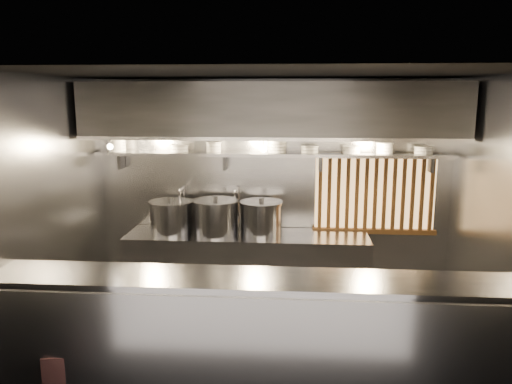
# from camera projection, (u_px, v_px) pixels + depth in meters

# --- Properties ---
(floor) EXTENTS (4.50, 4.50, 0.00)m
(floor) POSITION_uv_depth(u_px,v_px,m) (265.00, 347.00, 5.24)
(floor) COLOR black
(floor) RESTS_ON ground
(ceiling) EXTENTS (4.50, 4.50, 0.00)m
(ceiling) POSITION_uv_depth(u_px,v_px,m) (266.00, 74.00, 4.70)
(ceiling) COLOR black
(ceiling) RESTS_ON wall_back
(wall_back) EXTENTS (4.50, 0.00, 4.50)m
(wall_back) POSITION_uv_depth(u_px,v_px,m) (273.00, 190.00, 6.44)
(wall_back) COLOR gray
(wall_back) RESTS_ON floor
(wall_left) EXTENTS (0.00, 3.00, 3.00)m
(wall_left) POSITION_uv_depth(u_px,v_px,m) (48.00, 214.00, 5.14)
(wall_left) COLOR gray
(wall_left) RESTS_ON floor
(wall_right) EXTENTS (0.00, 3.00, 3.00)m
(wall_right) POSITION_uv_depth(u_px,v_px,m) (499.00, 222.00, 4.80)
(wall_right) COLOR gray
(wall_right) RESTS_ON floor
(serving_counter) EXTENTS (4.50, 0.56, 1.13)m
(serving_counter) POSITION_uv_depth(u_px,v_px,m) (259.00, 341.00, 4.19)
(serving_counter) COLOR #939398
(serving_counter) RESTS_ON floor
(cooking_bench) EXTENTS (3.00, 0.70, 0.90)m
(cooking_bench) POSITION_uv_depth(u_px,v_px,m) (247.00, 269.00, 6.28)
(cooking_bench) COLOR #939398
(cooking_bench) RESTS_ON floor
(bowl_shelf) EXTENTS (4.40, 0.34, 0.04)m
(bowl_shelf) POSITION_uv_depth(u_px,v_px,m) (272.00, 154.00, 6.17)
(bowl_shelf) COLOR #939398
(bowl_shelf) RESTS_ON wall_back
(exhaust_hood) EXTENTS (4.40, 0.81, 0.65)m
(exhaust_hood) POSITION_uv_depth(u_px,v_px,m) (272.00, 110.00, 5.85)
(exhaust_hood) COLOR #2D2D30
(exhaust_hood) RESTS_ON ceiling
(wood_screen) EXTENTS (1.56, 0.09, 1.04)m
(wood_screen) POSITION_uv_depth(u_px,v_px,m) (375.00, 193.00, 6.30)
(wood_screen) COLOR #E7B168
(wood_screen) RESTS_ON wall_back
(faucet_left) EXTENTS (0.04, 0.30, 0.50)m
(faucet_left) POSITION_uv_depth(u_px,v_px,m) (183.00, 197.00, 6.41)
(faucet_left) COLOR silver
(faucet_left) RESTS_ON wall_back
(faucet_right) EXTENTS (0.04, 0.30, 0.50)m
(faucet_right) POSITION_uv_depth(u_px,v_px,m) (237.00, 198.00, 6.36)
(faucet_right) COLOR silver
(faucet_right) RESTS_ON wall_back
(heat_lamp) EXTENTS (0.25, 0.35, 0.20)m
(heat_lamp) POSITION_uv_depth(u_px,v_px,m) (108.00, 142.00, 5.82)
(heat_lamp) COLOR #939398
(heat_lamp) RESTS_ON exhaust_hood
(pendant_bulb) EXTENTS (0.09, 0.09, 0.19)m
(pendant_bulb) POSITION_uv_depth(u_px,v_px,m) (264.00, 149.00, 6.05)
(pendant_bulb) COLOR #2D2D30
(pendant_bulb) RESTS_ON exhaust_hood
(stock_pot_left) EXTENTS (0.60, 0.60, 0.45)m
(stock_pot_left) POSITION_uv_depth(u_px,v_px,m) (171.00, 217.00, 6.23)
(stock_pot_left) COLOR #939398
(stock_pot_left) RESTS_ON cooking_bench
(stock_pot_mid) EXTENTS (0.57, 0.57, 0.45)m
(stock_pot_mid) POSITION_uv_depth(u_px,v_px,m) (261.00, 218.00, 6.18)
(stock_pot_mid) COLOR #939398
(stock_pot_mid) RESTS_ON cooking_bench
(stock_pot_right) EXTENTS (0.63, 0.63, 0.47)m
(stock_pot_right) POSITION_uv_depth(u_px,v_px,m) (216.00, 217.00, 6.16)
(stock_pot_right) COLOR #939398
(stock_pot_right) RESTS_ON cooking_bench
(red_placard) EXTENTS (0.27, 0.07, 0.38)m
(red_placard) POSITION_uv_depth(u_px,v_px,m) (59.00, 379.00, 4.11)
(red_placard) COLOR #B3131D
(red_placard) RESTS_ON serving_counter
(bowl_stack_0) EXTENTS (0.24, 0.24, 0.17)m
(bowl_stack_0) POSITION_uv_depth(u_px,v_px,m) (117.00, 145.00, 6.30)
(bowl_stack_0) COLOR white
(bowl_stack_0) RESTS_ON bowl_shelf
(bowl_stack_1) EXTENTS (0.24, 0.24, 0.09)m
(bowl_stack_1) POSITION_uv_depth(u_px,v_px,m) (179.00, 148.00, 6.25)
(bowl_stack_1) COLOR white
(bowl_stack_1) RESTS_ON bowl_shelf
(bowl_stack_2) EXTENTS (0.20, 0.20, 0.13)m
(bowl_stack_2) POSITION_uv_depth(u_px,v_px,m) (214.00, 147.00, 6.21)
(bowl_stack_2) COLOR white
(bowl_stack_2) RESTS_ON bowl_shelf
(bowl_stack_3) EXTENTS (0.24, 0.24, 0.17)m
(bowl_stack_3) POSITION_uv_depth(u_px,v_px,m) (277.00, 146.00, 6.15)
(bowl_stack_3) COLOR white
(bowl_stack_3) RESTS_ON bowl_shelf
(bowl_stack_4) EXTENTS (0.22, 0.22, 0.09)m
(bowl_stack_4) POSITION_uv_depth(u_px,v_px,m) (310.00, 149.00, 6.12)
(bowl_stack_4) COLOR white
(bowl_stack_4) RESTS_ON bowl_shelf
(bowl_stack_5) EXTENTS (0.23, 0.23, 0.09)m
(bowl_stack_5) POSITION_uv_depth(u_px,v_px,m) (351.00, 150.00, 6.09)
(bowl_stack_5) COLOR white
(bowl_stack_5) RESTS_ON bowl_shelf
(bowl_stack_6) EXTENTS (0.21, 0.21, 0.13)m
(bowl_stack_6) POSITION_uv_depth(u_px,v_px,m) (385.00, 148.00, 6.05)
(bowl_stack_6) COLOR white
(bowl_stack_6) RESTS_ON bowl_shelf
(bowl_stack_7) EXTENTS (0.23, 0.23, 0.09)m
(bowl_stack_7) POSITION_uv_depth(u_px,v_px,m) (424.00, 150.00, 6.02)
(bowl_stack_7) COLOR white
(bowl_stack_7) RESTS_ON bowl_shelf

